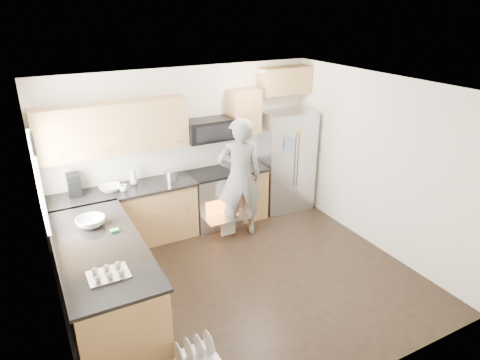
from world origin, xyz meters
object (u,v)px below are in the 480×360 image
stove_range (213,186)px  dish_rack (194,355)px  refrigerator (285,160)px  person (240,178)px

stove_range → dish_rack: size_ratio=3.65×
refrigerator → person: (-1.18, -0.50, 0.07)m
stove_range → dish_rack: stove_range is taller
stove_range → dish_rack: 3.12m
stove_range → person: (0.24, -0.49, 0.29)m
refrigerator → person: size_ratio=0.93×
refrigerator → person: 1.29m
stove_range → person: size_ratio=0.93×
person → dish_rack: 2.92m
dish_rack → stove_range: bearing=61.3°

